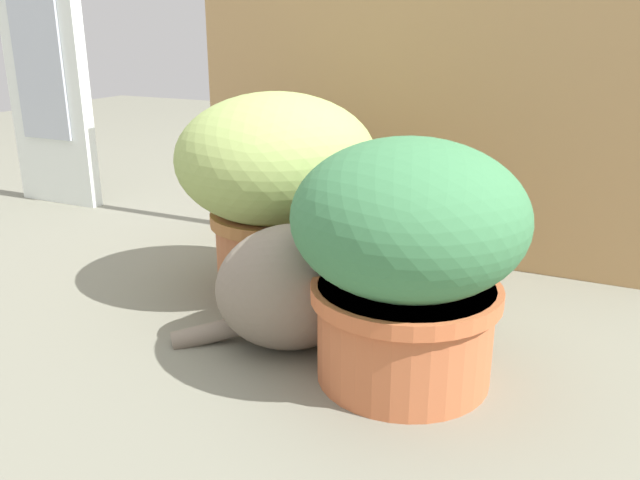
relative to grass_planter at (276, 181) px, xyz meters
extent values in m
plane|color=slate|center=(0.05, -0.16, -0.24)|extent=(6.00, 6.00, 0.00)
cube|color=tan|center=(0.16, 0.37, 0.11)|extent=(1.11, 0.03, 0.71)
cube|color=white|center=(-0.97, 0.35, 0.20)|extent=(0.29, 0.04, 0.87)
cube|color=#B4BDCC|center=(-0.97, 0.33, 0.24)|extent=(0.19, 0.01, 0.56)
cylinder|color=#B26740|center=(0.00, 0.00, -0.15)|extent=(0.25, 0.25, 0.18)
cylinder|color=#AD6E3C|center=(0.00, 0.00, -0.07)|extent=(0.27, 0.27, 0.02)
ellipsoid|color=#95AC5B|center=(0.00, 0.00, 0.05)|extent=(0.39, 0.39, 0.25)
cylinder|color=#C3673D|center=(0.34, -0.20, -0.16)|extent=(0.27, 0.27, 0.16)
cylinder|color=#C9663A|center=(0.34, -0.20, -0.09)|extent=(0.29, 0.29, 0.02)
ellipsoid|color=#3C7849|center=(0.34, -0.20, 0.02)|extent=(0.35, 0.35, 0.23)
ellipsoid|color=gray|center=(0.13, -0.19, -0.13)|extent=(0.31, 0.29, 0.22)
ellipsoid|color=#B4A296|center=(0.21, -0.13, -0.14)|extent=(0.12, 0.12, 0.11)
sphere|color=gray|center=(0.22, -0.12, -0.01)|extent=(0.15, 0.15, 0.11)
cone|color=gray|center=(0.20, -0.10, 0.05)|extent=(0.05, 0.05, 0.04)
cone|color=gray|center=(0.24, -0.15, 0.05)|extent=(0.05, 0.05, 0.04)
cylinder|color=gray|center=(0.02, -0.23, -0.22)|extent=(0.17, 0.14, 0.07)
cylinder|color=silver|center=(0.06, -0.15, -0.20)|extent=(0.04, 0.04, 0.08)
cone|color=pink|center=(0.06, -0.15, -0.13)|extent=(0.09, 0.09, 0.04)
cylinder|color=silver|center=(0.10, -0.06, -0.20)|extent=(0.04, 0.04, 0.09)
cone|color=red|center=(0.10, -0.06, -0.13)|extent=(0.10, 0.10, 0.05)
camera|label=1|loc=(0.62, -1.09, 0.30)|focal=36.91mm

